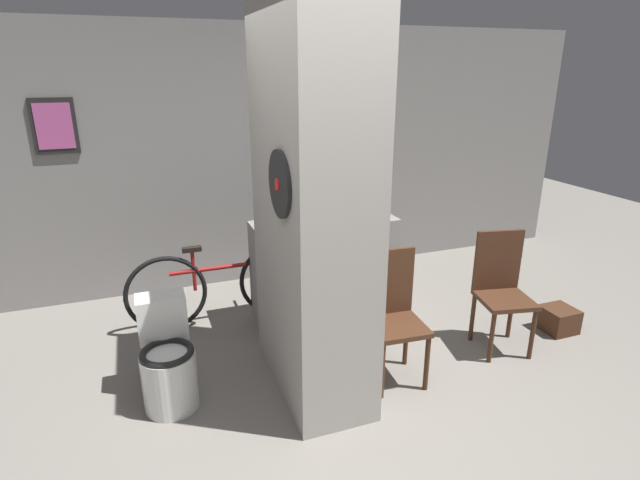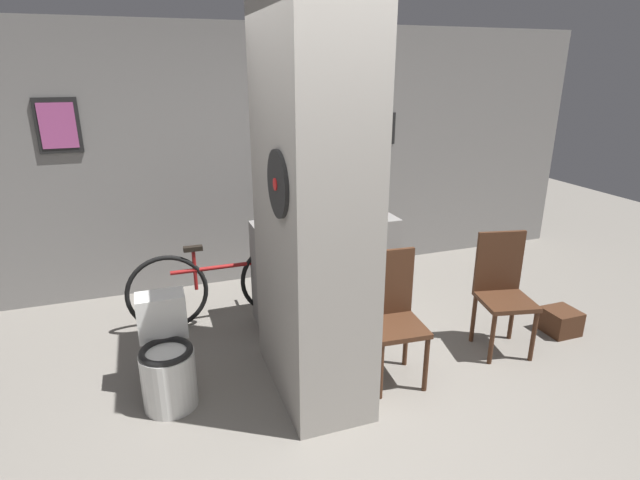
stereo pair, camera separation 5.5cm
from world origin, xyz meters
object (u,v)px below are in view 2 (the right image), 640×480
toilet (167,360)px  bottle_tall (346,209)px  bicycle (225,284)px  chair_by_doorway (502,288)px  chair_near_pillar (392,312)px

toilet → bottle_tall: size_ratio=2.77×
bicycle → chair_by_doorway: bearing=-30.2°
toilet → chair_near_pillar: 1.60m
toilet → bottle_tall: (1.62, 0.80, 0.70)m
bicycle → bottle_tall: 1.27m
chair_near_pillar → bottle_tall: (0.06, 1.04, 0.49)m
chair_near_pillar → bicycle: 1.62m
toilet → chair_near_pillar: size_ratio=0.75×
toilet → chair_by_doorway: 2.60m
chair_by_doorway → bicycle: size_ratio=0.57×
toilet → bottle_tall: bearing=26.2°
chair_by_doorway → bicycle: 2.35m
chair_near_pillar → bicycle: size_ratio=0.57×
chair_by_doorway → bottle_tall: (-0.96, 0.96, 0.49)m
chair_near_pillar → chair_by_doorway: bearing=8.6°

